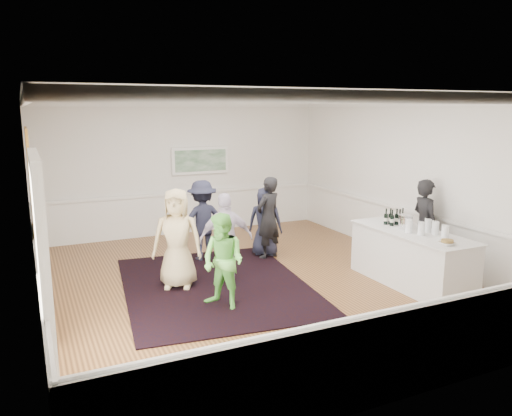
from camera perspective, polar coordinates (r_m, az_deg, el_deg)
name	(u,v)px	position (r m, az deg, el deg)	size (l,w,h in m)	color
floor	(253,282)	(8.98, -0.35, -8.41)	(8.00, 8.00, 0.00)	brown
ceiling	(253,98)	(8.45, -0.37, 12.47)	(7.00, 8.00, 0.02)	white
wall_left	(30,210)	(7.81, -24.39, -0.24)	(0.02, 8.00, 3.20)	white
wall_right	(411,181)	(10.51, 17.28, 2.98)	(0.02, 8.00, 3.20)	white
wall_back	(184,168)	(12.28, -8.20, 4.51)	(7.00, 0.02, 3.20)	white
wall_front	(419,253)	(5.29, 18.10, -4.91)	(7.00, 0.02, 3.20)	white
wainscoting	(253,255)	(8.82, -0.35, -5.35)	(7.00, 8.00, 1.00)	white
mirror	(31,184)	(9.06, -24.34, 2.51)	(0.05, 1.25, 1.85)	gold
doorway	(41,257)	(6.00, -23.39, -5.21)	(0.10, 1.78, 2.56)	white
landscape_painting	(200,160)	(12.33, -6.36, 5.42)	(1.44, 0.06, 0.66)	white
area_rug	(215,285)	(8.82, -4.69, -8.75)	(3.06, 4.02, 0.02)	black
serving_table	(411,258)	(9.10, 17.30, -5.47)	(0.90, 2.36, 0.96)	silver
bartender	(425,225)	(9.88, 18.71, -1.89)	(0.64, 0.42, 1.75)	black
guest_tan	(177,239)	(8.57, -9.02, -3.48)	(0.84, 0.55, 1.72)	#CEB581
guest_green	(223,261)	(7.65, -3.76, -6.11)	(0.72, 0.56, 1.48)	#71D454
guest_lilac	(226,239)	(8.66, -3.45, -3.56)	(0.95, 0.39, 1.61)	silver
guest_dark_a	(202,221)	(10.09, -6.14, -1.43)	(1.05, 0.61, 1.63)	#1F2133
guest_dark_b	(268,218)	(10.15, 1.41, -1.13)	(0.61, 0.40, 1.69)	black
guest_navy	(265,222)	(10.35, 1.05, -1.56)	(0.71, 0.46, 1.45)	#1F2133
wine_bottles	(395,216)	(9.36, 15.56, -0.92)	(0.38, 0.22, 0.31)	black
juice_pitchers	(428,228)	(8.79, 19.02, -2.14)	(0.44, 0.68, 0.24)	#64B440
ice_bucket	(405,222)	(9.13, 16.68, -1.54)	(0.26, 0.26, 0.24)	silver
nut_bowl	(447,242)	(8.27, 21.00, -3.69)	(0.24, 0.24, 0.07)	white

